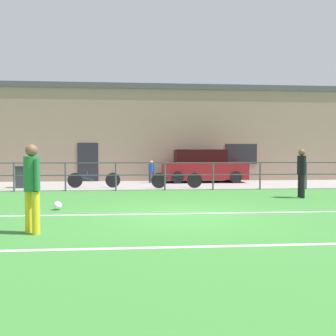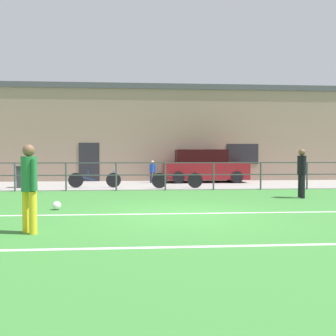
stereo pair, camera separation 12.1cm
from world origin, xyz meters
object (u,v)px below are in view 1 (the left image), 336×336
bicycle_parked_0 (94,180)px  bicycle_parked_2 (177,180)px  soccer_ball_match (58,206)px  spectator_child (152,170)px  player_goalkeeper (302,170)px  trash_bin_0 (23,177)px  player_winger (32,183)px  parked_car_red (203,167)px

bicycle_parked_0 → bicycle_parked_2: bearing=-8.0°
soccer_ball_match → spectator_child: spectator_child is taller
player_goalkeeper → spectator_child: 8.13m
spectator_child → trash_bin_0: size_ratio=1.20×
player_goalkeeper → player_winger: size_ratio=1.00×
player_winger → trash_bin_0: 9.71m
parked_car_red → bicycle_parked_2: parked_car_red is taller
player_winger → soccer_ball_match: size_ratio=7.32×
player_winger → soccer_ball_match: 2.96m
parked_car_red → trash_bin_0: parked_car_red is taller
bicycle_parked_2 → trash_bin_0: (-6.65, 0.70, 0.13)m
player_goalkeeper → trash_bin_0: (-10.51, 4.31, -0.44)m
player_goalkeeper → bicycle_parked_0: 8.53m
player_winger → soccer_ball_match: (-0.18, 2.84, -0.82)m
player_winger → bicycle_parked_2: player_winger is taller
spectator_child → parked_car_red: bearing=-174.1°
bicycle_parked_0 → player_winger: bearing=-90.1°
player_goalkeeper → parked_car_red: (-2.14, 6.88, -0.12)m
trash_bin_0 → bicycle_parked_0: bearing=-3.6°
spectator_child → player_winger: bearing=75.6°
bicycle_parked_0 → parked_car_red: bearing=27.5°
bicycle_parked_2 → parked_car_red: bearing=62.1°
player_winger → parked_car_red: (5.32, 11.77, -0.12)m
player_goalkeeper → soccer_ball_match: player_goalkeeper is taller
soccer_ball_match → bicycle_parked_2: size_ratio=0.10×
player_winger → bicycle_parked_2: size_ratio=0.75×
trash_bin_0 → parked_car_red: bearing=17.1°
bicycle_parked_0 → trash_bin_0: trash_bin_0 is taller
player_goalkeeper → bicycle_parked_0: size_ratio=0.72×
bicycle_parked_2 → trash_bin_0: trash_bin_0 is taller
spectator_child → bicycle_parked_0: bearing=41.3°
soccer_ball_match → bicycle_parked_0: size_ratio=0.10×
soccer_ball_match → spectator_child: size_ratio=0.20×
spectator_child → bicycle_parked_0: (-2.61, -2.41, -0.31)m
player_winger → trash_bin_0: (-3.05, 9.20, -0.44)m
soccer_ball_match → bicycle_parked_2: bearing=56.4°
player_goalkeeper → bicycle_parked_2: size_ratio=0.75×
player_winger → spectator_child: (2.62, 11.42, -0.27)m
bicycle_parked_2 → spectator_child: bearing=108.5°
soccer_ball_match → trash_bin_0: bearing=114.3°
soccer_ball_match → bicycle_parked_2: bicycle_parked_2 is taller
soccer_ball_match → trash_bin_0: size_ratio=0.24×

